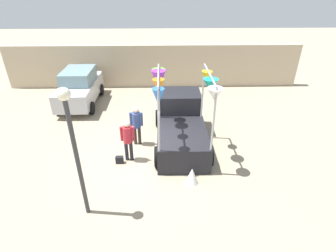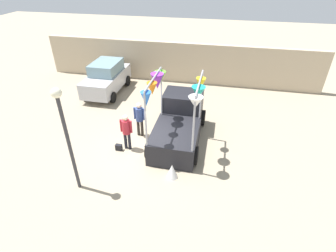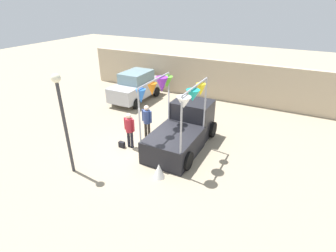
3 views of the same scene
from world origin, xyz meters
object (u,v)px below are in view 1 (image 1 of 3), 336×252
object	(u,v)px
handbag	(120,160)
street_lamp	(73,139)
folded_kite_bundle_white	(192,176)
parked_car	(80,87)
person_customer	(128,137)
person_vendor	(136,122)
vendor_truck	(180,121)

from	to	relation	value
handbag	street_lamp	bearing A→B (deg)	-104.78
folded_kite_bundle_white	street_lamp	bearing A→B (deg)	-159.66
parked_car	folded_kite_bundle_white	bearing A→B (deg)	-50.85
person_customer	handbag	bearing A→B (deg)	-150.26
person_customer	handbag	world-z (taller)	person_customer
handbag	folded_kite_bundle_white	world-z (taller)	folded_kite_bundle_white
person_vendor	street_lamp	bearing A→B (deg)	-108.21
parked_car	person_customer	world-z (taller)	parked_car
person_customer	folded_kite_bundle_white	size ratio (longest dim) A/B	2.80
vendor_truck	folded_kite_bundle_white	bearing A→B (deg)	-85.28
street_lamp	person_customer	bearing A→B (deg)	69.18
vendor_truck	handbag	world-z (taller)	vendor_truck
vendor_truck	handbag	distance (m)	2.93
vendor_truck	person_customer	world-z (taller)	vendor_truck
handbag	folded_kite_bundle_white	bearing A→B (deg)	-24.20
person_vendor	street_lamp	distance (m)	4.14
handbag	vendor_truck	bearing A→B (deg)	33.21
handbag	person_customer	bearing A→B (deg)	29.74
parked_car	folded_kite_bundle_white	world-z (taller)	parked_car
person_vendor	folded_kite_bundle_white	world-z (taller)	person_vendor
person_vendor	folded_kite_bundle_white	size ratio (longest dim) A/B	2.83
person_customer	street_lamp	bearing A→B (deg)	-110.82
vendor_truck	street_lamp	bearing A→B (deg)	-127.43
street_lamp	handbag	bearing A→B (deg)	75.22
parked_car	handbag	distance (m)	6.20
person_customer	handbag	xyz separation A→B (m)	(-0.35, -0.20, -0.88)
person_vendor	handbag	xyz separation A→B (m)	(-0.58, -1.30, -0.89)
street_lamp	folded_kite_bundle_white	distance (m)	4.10
vendor_truck	person_vendor	xyz separation A→B (m)	(-1.78, -0.25, 0.12)
parked_car	handbag	bearing A→B (deg)	-62.81
folded_kite_bundle_white	parked_car	bearing A→B (deg)	129.15
person_vendor	folded_kite_bundle_white	bearing A→B (deg)	-50.86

